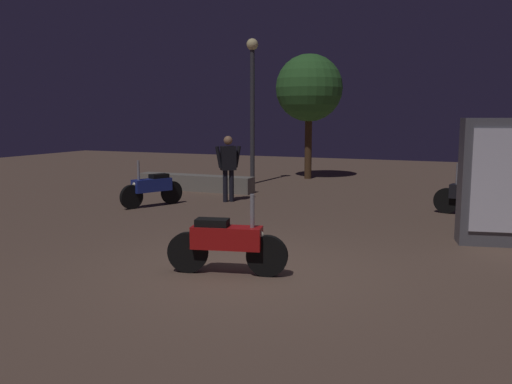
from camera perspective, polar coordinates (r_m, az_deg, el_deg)
ground_plane at (r=7.57m, az=-0.66°, el=-8.36°), size 40.00×40.00×0.00m
motorcycle_red_foreground at (r=7.35m, az=-3.13°, el=-5.35°), size 1.64×0.51×1.11m
motorcycle_blue_parked_left at (r=13.05m, az=-10.87°, el=0.42°), size 0.77×1.55×1.11m
motorcycle_black_parked_right at (r=12.49m, az=21.90°, el=-0.36°), size 1.65×0.48×1.11m
person_rider_beside at (r=13.46m, az=-2.94°, el=3.09°), size 0.56×0.50×1.64m
streetlamp_near at (r=17.03m, az=-0.39°, el=10.56°), size 0.36×0.36×4.48m
tree_right_bg at (r=18.53m, az=5.60°, el=10.79°), size 2.24×2.24×4.18m
kiosk_billboard at (r=9.84m, az=25.25°, el=0.94°), size 1.67×0.84×2.10m
planter_wall_low at (r=15.65m, az=-6.41°, el=0.98°), size 3.53×0.50×0.45m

